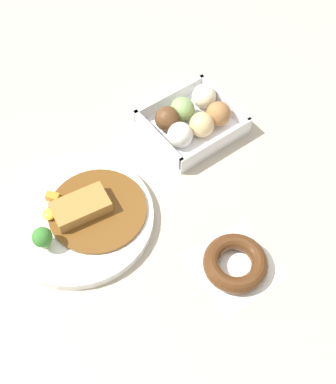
# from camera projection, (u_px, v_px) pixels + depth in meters

# --- Properties ---
(ground_plane) EXTENTS (1.60, 1.60, 0.00)m
(ground_plane) POSITION_uv_depth(u_px,v_px,m) (155.00, 189.00, 0.95)
(ground_plane) COLOR #B2A893
(curry_plate) EXTENTS (0.27, 0.27, 0.07)m
(curry_plate) POSITION_uv_depth(u_px,v_px,m) (79.00, 217.00, 0.90)
(curry_plate) COLOR white
(curry_plate) RESTS_ON ground_plane
(donut_box) EXTENTS (0.17, 0.15, 0.06)m
(donut_box) POSITION_uv_depth(u_px,v_px,m) (192.00, 120.00, 1.01)
(donut_box) COLOR white
(donut_box) RESTS_ON ground_plane
(chocolate_ring_donut) EXTENTS (0.14, 0.14, 0.03)m
(chocolate_ring_donut) POSITION_uv_depth(u_px,v_px,m) (235.00, 263.00, 0.84)
(chocolate_ring_donut) COLOR white
(chocolate_ring_donut) RESTS_ON ground_plane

